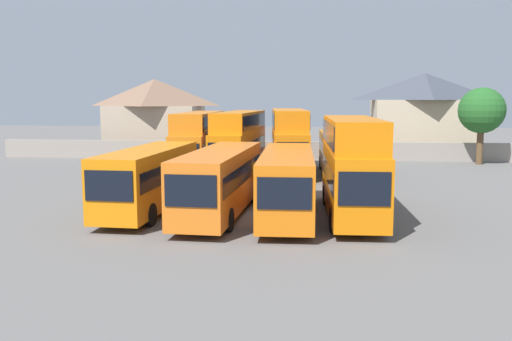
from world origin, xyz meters
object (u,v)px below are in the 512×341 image
object	(u,v)px
bus_4	(352,162)
bus_3	(287,180)
bus_7	(289,138)
house_terrace_left	(155,115)
bus_8	(339,151)
house_terrace_centre	(424,114)
bus_6	(239,139)
bus_2	(220,178)
tree_left_of_lot	(482,111)
bus_5	(199,139)
bus_1	(149,176)

from	to	relation	value
bus_4	bus_3	bearing A→B (deg)	-88.44
bus_7	house_terrace_left	bearing A→B (deg)	-140.12
bus_7	bus_8	xyz separation A→B (m)	(3.94, -0.61, -1.00)
bus_3	house_terrace_centre	xyz separation A→B (m)	(13.16, 31.51, 2.51)
bus_6	house_terrace_centre	distance (m)	23.70
bus_3	bus_6	xyz separation A→B (m)	(-4.42, 15.70, 0.90)
bus_2	tree_left_of_lot	bearing A→B (deg)	143.04
bus_5	house_terrace_centre	world-z (taller)	house_terrace_centre
bus_5	house_terrace_left	xyz separation A→B (m)	(-8.18, 16.06, 1.39)
bus_2	bus_6	world-z (taller)	bus_6
bus_4	house_terrace_centre	distance (m)	32.93
bus_1	bus_7	bearing A→B (deg)	159.57
bus_4	bus_6	distance (m)	17.34
bus_1	bus_5	world-z (taller)	bus_5
house_terrace_left	bus_1	bearing A→B (deg)	-74.81
bus_6	bus_7	size ratio (longest dim) A/B	1.02
bus_2	bus_4	size ratio (longest dim) A/B	1.10
bus_8	house_terrace_left	size ratio (longest dim) A/B	1.06
bus_2	bus_5	size ratio (longest dim) A/B	0.98
bus_2	tree_left_of_lot	world-z (taller)	tree_left_of_lot
bus_3	bus_4	xyz separation A→B (m)	(3.25, 0.15, 0.93)
house_terrace_left	house_terrace_centre	xyz separation A→B (m)	(29.04, -0.36, 0.26)
bus_7	tree_left_of_lot	xyz separation A→B (m)	(17.19, 7.61, 1.99)
bus_1	bus_5	distance (m)	15.46
bus_2	bus_3	world-z (taller)	bus_2
bus_2	bus_7	bearing A→B (deg)	172.93
bus_3	bus_4	world-z (taller)	bus_4
bus_6	bus_8	bearing A→B (deg)	92.54
bus_3	bus_5	bearing A→B (deg)	-154.99
bus_6	tree_left_of_lot	world-z (taller)	tree_left_of_lot
bus_3	bus_5	xyz separation A→B (m)	(-7.70, 15.81, 0.87)
bus_2	bus_6	bearing A→B (deg)	-173.16
house_terrace_centre	bus_8	bearing A→B (deg)	-121.31
bus_5	house_terrace_left	world-z (taller)	house_terrace_left
bus_2	bus_3	distance (m)	3.45
bus_1	bus_7	xyz separation A→B (m)	(6.84, 15.79, 0.95)
bus_2	bus_4	distance (m)	6.76
bus_4	bus_8	bearing A→B (deg)	178.11
bus_2	house_terrace_left	distance (m)	34.30
bus_3	bus_8	distance (m)	15.93
house_terrace_left	tree_left_of_lot	bearing A→B (deg)	-13.97
bus_6	tree_left_of_lot	xyz separation A→B (m)	(21.12, 8.06, 2.07)
bus_5	bus_8	bearing A→B (deg)	87.99
bus_1	bus_6	size ratio (longest dim) A/B	0.87
bus_7	bus_8	distance (m)	4.11
bus_6	bus_3	bearing A→B (deg)	19.41
bus_2	bus_3	size ratio (longest dim) A/B	1.00
bus_8	bus_3	bearing A→B (deg)	-13.95
bus_6	house_terrace_centre	bearing A→B (deg)	135.64
bus_3	house_terrace_centre	distance (m)	34.24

